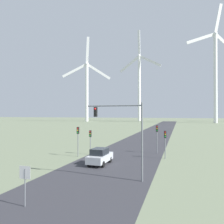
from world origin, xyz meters
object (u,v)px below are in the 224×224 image
object	(u,v)px
traffic_light_mast_overhead	(123,125)
wind_turbine_left	(139,81)
traffic_light_post_near_left	(90,137)
traffic_light_post_mid_left	(78,135)
stop_sign_near	(25,178)
traffic_light_post_near_right	(165,138)
traffic_light_post_mid_right	(157,133)
wind_turbine_center	(215,69)
car_approaching	(100,156)
wind_turbine_far_left	(87,85)

from	to	relation	value
traffic_light_mast_overhead	wind_turbine_left	bearing A→B (deg)	99.63
traffic_light_post_near_left	traffic_light_post_mid_left	xyz separation A→B (m)	(-1.01, -1.86, 0.41)
stop_sign_near	wind_turbine_left	bearing A→B (deg)	97.65
traffic_light_post_near_left	traffic_light_post_near_right	size ratio (longest dim) A/B	0.95
traffic_light_post_mid_left	traffic_light_mast_overhead	size ratio (longest dim) A/B	0.59
traffic_light_mast_overhead	wind_turbine_left	size ratio (longest dim) A/B	0.09
traffic_light_post_near_right	traffic_light_post_mid_left	size ratio (longest dim) A/B	0.90
traffic_light_post_mid_right	wind_turbine_center	xyz separation A→B (m)	(24.19, 114.52, 30.08)
traffic_light_post_near_left	traffic_light_post_mid_right	distance (m)	9.68
stop_sign_near	traffic_light_mast_overhead	xyz separation A→B (m)	(4.45, 7.19, 3.04)
car_approaching	traffic_light_mast_overhead	bearing A→B (deg)	-50.52
traffic_light_post_near_left	traffic_light_post_mid_left	world-z (taller)	traffic_light_post_mid_left
traffic_light_mast_overhead	wind_turbine_far_left	bearing A→B (deg)	115.12
traffic_light_post_mid_left	wind_turbine_far_left	xyz separation A→B (m)	(-53.26, 123.29, 24.02)
traffic_light_mast_overhead	wind_turbine_far_left	xyz separation A→B (m)	(-61.63, 131.45, 22.13)
traffic_light_post_near_left	traffic_light_post_mid_right	size ratio (longest dim) A/B	0.84
traffic_light_post_mid_left	wind_turbine_far_left	bearing A→B (deg)	113.36
traffic_light_post_near_left	wind_turbine_far_left	world-z (taller)	wind_turbine_far_left
stop_sign_near	wind_turbine_center	world-z (taller)	wind_turbine_center
wind_turbine_left	traffic_light_post_near_left	bearing A→B (deg)	-82.59
traffic_light_post_mid_right	wind_turbine_left	size ratio (longest dim) A/B	0.06
traffic_light_mast_overhead	wind_turbine_center	bearing A→B (deg)	78.63
traffic_light_post_near_left	wind_turbine_far_left	xyz separation A→B (m)	(-54.27, 121.43, 24.43)
traffic_light_post_near_left	wind_turbine_left	world-z (taller)	wind_turbine_left
stop_sign_near	traffic_light_post_near_left	world-z (taller)	traffic_light_post_near_left
stop_sign_near	car_approaching	bearing A→B (deg)	87.71
traffic_light_post_mid_left	traffic_light_post_mid_right	world-z (taller)	traffic_light_post_mid_right
traffic_light_post_mid_left	traffic_light_post_mid_right	distance (m)	11.39
traffic_light_post_near_left	wind_turbine_center	world-z (taller)	wind_turbine_center
traffic_light_post_near_left	wind_turbine_center	xyz separation A→B (m)	(33.14, 118.18, 30.55)
traffic_light_post_mid_left	wind_turbine_center	xyz separation A→B (m)	(34.15, 120.04, 30.14)
traffic_light_post_near_left	traffic_light_post_mid_right	bearing A→B (deg)	22.25
traffic_light_post_mid_left	traffic_light_mast_overhead	bearing A→B (deg)	-44.28
traffic_light_post_near_right	traffic_light_post_mid_right	size ratio (longest dim) A/B	0.88
traffic_light_post_mid_left	wind_turbine_far_left	size ratio (longest dim) A/B	0.06
traffic_light_mast_overhead	traffic_light_post_mid_left	bearing A→B (deg)	135.72
traffic_light_post_mid_right	wind_turbine_center	distance (m)	120.85
traffic_light_post_near_right	traffic_light_post_mid_right	world-z (taller)	traffic_light_post_mid_right
traffic_light_post_mid_left	wind_turbine_left	size ratio (longest dim) A/B	0.05
traffic_light_post_mid_left	traffic_light_post_mid_right	xyz separation A→B (m)	(9.96, 5.52, 0.06)
stop_sign_near	wind_turbine_center	size ratio (longest dim) A/B	0.03
stop_sign_near	wind_turbine_left	size ratio (longest dim) A/B	0.03
wind_turbine_left	wind_turbine_center	distance (m)	57.43
stop_sign_near	car_approaching	size ratio (longest dim) A/B	0.61
traffic_light_mast_overhead	car_approaching	world-z (taller)	traffic_light_mast_overhead
traffic_light_post_near_right	traffic_light_mast_overhead	distance (m)	10.84
stop_sign_near	wind_turbine_far_left	xyz separation A→B (m)	(-57.18, 138.65, 25.18)
traffic_light_mast_overhead	car_approaching	size ratio (longest dim) A/B	1.63
traffic_light_post_mid_right	wind_turbine_far_left	size ratio (longest dim) A/B	0.06
stop_sign_near	traffic_light_post_near_left	bearing A→B (deg)	99.59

